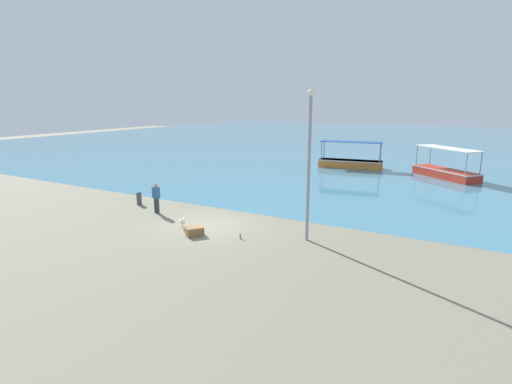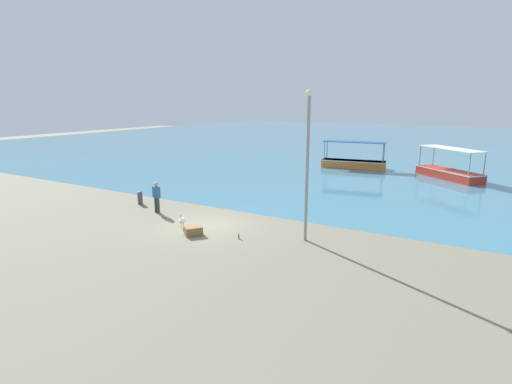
% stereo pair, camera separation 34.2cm
% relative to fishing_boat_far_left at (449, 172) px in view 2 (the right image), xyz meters
% --- Properties ---
extents(ground, '(120.00, 120.00, 0.00)m').
position_rel_fishing_boat_far_left_xyz_m(ground, '(-9.19, -19.64, -0.51)').
color(ground, gray).
extents(harbor_water, '(110.00, 90.00, 0.00)m').
position_rel_fishing_boat_far_left_xyz_m(harbor_water, '(-9.19, 28.36, -0.51)').
color(harbor_water, teal).
rests_on(harbor_water, ground).
extents(fishing_boat_far_left, '(5.42, 5.05, 2.41)m').
position_rel_fishing_boat_far_left_xyz_m(fishing_boat_far_left, '(0.00, 0.00, 0.00)').
color(fishing_boat_far_left, red).
rests_on(fishing_boat_far_left, harbor_water).
extents(fishing_boat_near_right, '(5.91, 2.35, 2.43)m').
position_rel_fishing_boat_far_left_xyz_m(fishing_boat_near_right, '(-8.09, 1.13, 0.01)').
color(fishing_boat_near_right, orange).
rests_on(fishing_boat_near_right, harbor_water).
extents(pelican, '(0.49, 0.76, 0.80)m').
position_rel_fishing_boat_far_left_xyz_m(pelican, '(-9.99, -20.54, -0.14)').
color(pelican, '#E0997A').
rests_on(pelican, ground).
extents(lamp_post, '(0.28, 0.28, 6.52)m').
position_rel_fishing_boat_far_left_xyz_m(lamp_post, '(-4.07, -19.17, 3.11)').
color(lamp_post, gray).
rests_on(lamp_post, ground).
extents(mooring_bollard, '(0.31, 0.31, 0.80)m').
position_rel_fishing_boat_far_left_xyz_m(mooring_bollard, '(-15.16, -18.30, -0.09)').
color(mooring_bollard, '#47474C').
rests_on(mooring_bollard, ground).
extents(fisherman_standing, '(0.41, 0.24, 1.69)m').
position_rel_fishing_boat_far_left_xyz_m(fisherman_standing, '(-12.97, -19.14, 0.39)').
color(fisherman_standing, '#343F3B').
rests_on(fisherman_standing, ground).
extents(cargo_crate, '(0.91, 0.95, 0.40)m').
position_rel_fishing_boat_far_left_xyz_m(cargo_crate, '(-8.80, -21.13, -0.32)').
color(cargo_crate, olive).
rests_on(cargo_crate, ground).
extents(glass_bottle, '(0.07, 0.07, 0.27)m').
position_rel_fishing_boat_far_left_xyz_m(glass_bottle, '(-6.72, -20.51, -0.41)').
color(glass_bottle, '#3F7F4C').
rests_on(glass_bottle, ground).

